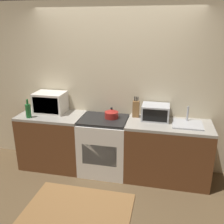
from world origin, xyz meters
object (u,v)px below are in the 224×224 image
(stove_range, at_px, (104,145))
(bottle, at_px, (28,111))
(toaster_oven, at_px, (155,112))
(kettle, at_px, (112,114))
(dining_table, at_px, (77,222))
(microwave, at_px, (50,102))

(stove_range, relative_size, bottle, 3.09)
(toaster_oven, bearing_deg, kettle, -173.18)
(kettle, xyz_separation_m, dining_table, (0.11, -1.87, -0.34))
(stove_range, xyz_separation_m, bottle, (-1.14, -0.20, 0.57))
(stove_range, bearing_deg, dining_table, -83.25)
(kettle, bearing_deg, microwave, 176.85)
(dining_table, bearing_deg, toaster_oven, 74.27)
(dining_table, bearing_deg, stove_range, 96.75)
(stove_range, distance_m, bottle, 1.29)
(toaster_oven, relative_size, dining_table, 0.44)
(kettle, relative_size, bottle, 0.72)
(stove_range, bearing_deg, kettle, 25.16)
(microwave, relative_size, bottle, 1.65)
(stove_range, distance_m, dining_table, 1.84)
(dining_table, bearing_deg, bottle, 129.95)
(stove_range, height_order, bottle, bottle)
(microwave, distance_m, bottle, 0.38)
(microwave, bearing_deg, dining_table, -59.53)
(stove_range, distance_m, kettle, 0.54)
(stove_range, xyz_separation_m, microwave, (-0.92, 0.11, 0.62))
(stove_range, xyz_separation_m, toaster_oven, (0.76, 0.13, 0.57))
(kettle, xyz_separation_m, microwave, (-1.03, 0.06, 0.09))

